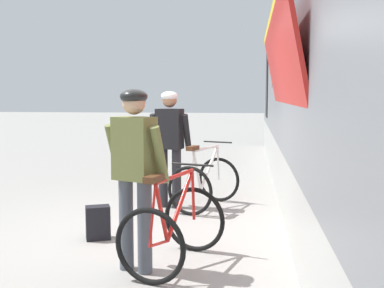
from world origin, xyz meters
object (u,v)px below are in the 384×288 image
bicycle_near_red (174,227)px  bicycle_far_white (205,182)px  cyclist_near_in_olive (135,164)px  cyclist_far_in_dark (170,138)px  backpack_on_platform (98,223)px

bicycle_near_red → bicycle_far_white: size_ratio=0.98×
bicycle_far_white → bicycle_near_red: bearing=-91.6°
cyclist_near_in_olive → bicycle_near_red: bearing=24.3°
cyclist_far_in_dark → bicycle_far_white: 0.84m
cyclist_near_in_olive → cyclist_far_in_dark: (-0.12, 2.65, 0.00)m
cyclist_far_in_dark → bicycle_near_red: bearing=-79.5°
bicycle_near_red → bicycle_far_white: same height
cyclist_near_in_olive → cyclist_far_in_dark: 2.65m
cyclist_near_in_olive → bicycle_far_white: cyclist_near_in_olive is taller
bicycle_near_red → cyclist_far_in_dark: bearing=100.5°
cyclist_near_in_olive → backpack_on_platform: bearing=126.3°
cyclist_near_in_olive → backpack_on_platform: cyclist_near_in_olive is taller
bicycle_near_red → bicycle_far_white: 2.50m
cyclist_far_in_dark → bicycle_far_white: size_ratio=1.41×
backpack_on_platform → bicycle_far_white: bearing=34.7°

